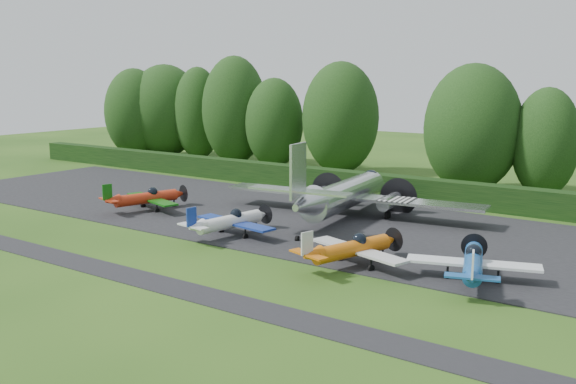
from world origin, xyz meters
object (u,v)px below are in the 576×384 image
Objects in this scene: light_plane_red at (147,198)px; light_plane_blue at (473,263)px; light_plane_white at (230,221)px; light_plane_orange at (352,248)px; transport_plane at (343,194)px.

light_plane_blue is at bearing -22.33° from light_plane_red.
light_plane_blue is (15.96, -0.20, 0.05)m from light_plane_white.
light_plane_blue is at bearing -6.92° from light_plane_orange.
light_plane_blue is at bearing -27.91° from transport_plane.
light_plane_red is 10.68m from light_plane_white.
light_plane_white is at bearing 155.43° from light_plane_orange.
light_plane_orange is (6.44, -10.03, -0.74)m from transport_plane.
transport_plane is 15.55m from light_plane_blue.
light_plane_orange is 0.98× the size of light_plane_blue.
light_plane_red is at bearing 158.22° from light_plane_white.
light_plane_orange is (20.08, -3.77, 0.02)m from light_plane_red.
transport_plane is at bearing 105.78° from light_plane_orange.
light_plane_red is (-13.64, -6.26, -0.76)m from transport_plane.
light_plane_red reaches higher than light_plane_white.
light_plane_orange is at bearing -151.84° from light_plane_blue.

